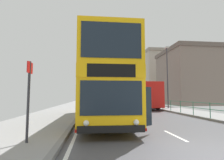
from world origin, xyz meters
TOP-DOWN VIEW (x-y plane):
  - ground at (-0.72, -0.00)m, footprint 15.80×140.00m
  - double_decker_bus_main at (-2.59, 7.30)m, footprint 3.17×11.20m
  - background_bus_far_lane at (2.90, 18.28)m, footprint 2.86×9.24m
  - pedestrian_railing_far_kerb at (4.45, 12.72)m, footprint 0.05×31.95m
  - bus_stop_sign_near at (-5.30, 1.54)m, footprint 0.08×0.44m
  - street_lamp_far_side at (5.74, 16.24)m, footprint 0.28×0.60m
  - bare_tree_far_01 at (5.43, 32.35)m, footprint 1.03×3.05m
  - background_building_00 at (15.25, 27.43)m, footprint 9.95×11.07m
  - background_building_01 at (14.69, 44.88)m, footprint 8.82×15.34m

SIDE VIEW (x-z plane):
  - ground at x=-0.72m, z-range -0.06..0.14m
  - pedestrian_railing_far_kerb at x=4.45m, z-range 0.32..1.33m
  - background_bus_far_lane at x=2.90m, z-range 0.14..3.26m
  - bus_stop_sign_near at x=-5.30m, z-range 0.44..2.99m
  - double_decker_bus_main at x=-2.59m, z-range 0.10..4.61m
  - bare_tree_far_01 at x=5.43m, z-range -0.15..5.27m
  - street_lamp_far_side at x=5.74m, z-range 0.75..8.22m
  - background_building_00 at x=15.25m, z-range 0.03..10.36m
  - background_building_01 at x=14.69m, z-range 0.03..13.58m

